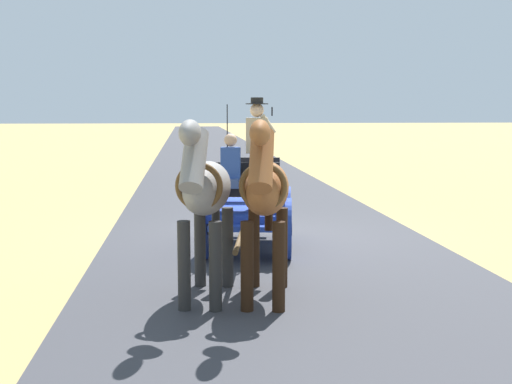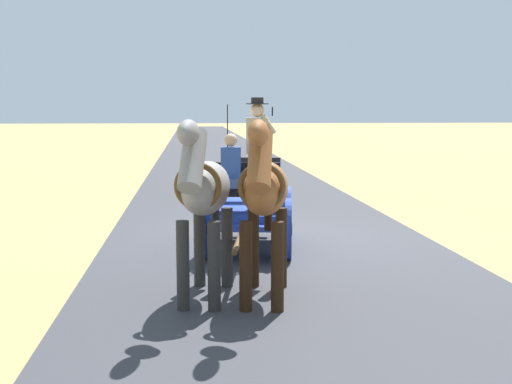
# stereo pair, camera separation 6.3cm
# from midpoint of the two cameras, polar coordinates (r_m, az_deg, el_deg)

# --- Properties ---
(ground_plane) EXTENTS (200.00, 200.00, 0.00)m
(ground_plane) POSITION_cam_midpoint_polar(r_m,az_deg,el_deg) (12.44, 1.09, -3.79)
(ground_plane) COLOR tan
(road_surface) EXTENTS (5.78, 160.00, 0.01)m
(road_surface) POSITION_cam_midpoint_polar(r_m,az_deg,el_deg) (12.44, 1.09, -3.77)
(road_surface) COLOR #38383D
(road_surface) RESTS_ON ground
(horse_drawn_carriage) EXTENTS (1.74, 4.51, 2.50)m
(horse_drawn_carriage) POSITION_cam_midpoint_polar(r_m,az_deg,el_deg) (11.21, -0.43, -0.76)
(horse_drawn_carriage) COLOR #1E3899
(horse_drawn_carriage) RESTS_ON ground
(horse_near_side) EXTENTS (0.82, 2.15, 2.21)m
(horse_near_side) POSITION_cam_midpoint_polar(r_m,az_deg,el_deg) (8.13, 0.90, -0.07)
(horse_near_side) COLOR brown
(horse_near_side) RESTS_ON ground
(horse_off_side) EXTENTS (0.84, 2.15, 2.21)m
(horse_off_side) POSITION_cam_midpoint_polar(r_m,az_deg,el_deg) (8.18, -4.13, -0.05)
(horse_off_side) COLOR gray
(horse_off_side) RESTS_ON ground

